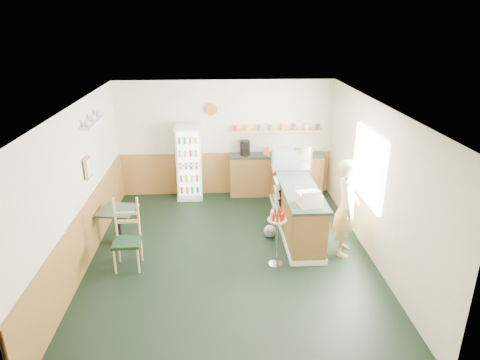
{
  "coord_description": "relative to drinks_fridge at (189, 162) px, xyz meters",
  "views": [
    {
      "loc": [
        -0.19,
        -6.67,
        4.02
      ],
      "look_at": [
        0.21,
        0.6,
        1.23
      ],
      "focal_mm": 32.0,
      "sensor_mm": 36.0,
      "label": 1
    }
  ],
  "objects": [
    {
      "name": "service_counter",
      "position": [
        2.19,
        -1.66,
        -0.41
      ],
      "size": [
        0.68,
        3.01,
        1.01
      ],
      "color": "#986431",
      "rests_on": "ground"
    },
    {
      "name": "back_counter",
      "position": [
        2.03,
        0.06,
        -0.32
      ],
      "size": [
        2.24,
        0.42,
        1.69
      ],
      "color": "#986431",
      "rests_on": "ground"
    },
    {
      "name": "drinks_fridge",
      "position": [
        0.0,
        0.0,
        0.0
      ],
      "size": [
        0.58,
        0.51,
        1.75
      ],
      "color": "silver",
      "rests_on": "ground"
    },
    {
      "name": "cafe_table",
      "position": [
        -1.21,
        -2.14,
        -0.38
      ],
      "size": [
        0.73,
        0.73,
        0.69
      ],
      "rotation": [
        0.0,
        0.0,
        -0.18
      ],
      "color": "black",
      "rests_on": "ground"
    },
    {
      "name": "ground",
      "position": [
        0.84,
        -2.74,
        -0.87
      ],
      "size": [
        6.0,
        6.0,
        0.0
      ],
      "primitive_type": "plane",
      "color": "black",
      "rests_on": "ground"
    },
    {
      "name": "display_case",
      "position": [
        2.19,
        -0.99,
        0.37
      ],
      "size": [
        0.81,
        0.42,
        0.46
      ],
      "color": "silver",
      "rests_on": "service_counter"
    },
    {
      "name": "room_envelope",
      "position": [
        0.62,
        -2.01,
        0.65
      ],
      "size": [
        5.04,
        6.02,
        2.72
      ],
      "color": "beige",
      "rests_on": "ground"
    },
    {
      "name": "dog_doorstop",
      "position": [
        1.65,
        -2.08,
        -0.73
      ],
      "size": [
        0.24,
        0.31,
        0.29
      ],
      "rotation": [
        0.0,
        0.0,
        0.02
      ],
      "color": "gray",
      "rests_on": "ground"
    },
    {
      "name": "newspaper_rack",
      "position": [
        1.84,
        -1.53,
        -0.27
      ],
      "size": [
        0.09,
        0.48,
        0.75
      ],
      "color": "black",
      "rests_on": "ground"
    },
    {
      "name": "condiment_stand",
      "position": [
        1.63,
        -3.06,
        -0.19
      ],
      "size": [
        0.32,
        0.32,
        1.01
      ],
      "rotation": [
        0.0,
        0.0,
        -0.27
      ],
      "color": "silver",
      "rests_on": "ground"
    },
    {
      "name": "shopkeeper",
      "position": [
        2.89,
        -2.72,
        0.01
      ],
      "size": [
        0.58,
        0.69,
        1.77
      ],
      "primitive_type": "imported",
      "rotation": [
        0.0,
        0.0,
        1.28
      ],
      "color": "tan",
      "rests_on": "ground"
    },
    {
      "name": "cafe_chair",
      "position": [
        -0.89,
        -2.9,
        -0.24
      ],
      "size": [
        0.46,
        0.46,
        1.21
      ],
      "rotation": [
        0.0,
        0.0,
        0.03
      ],
      "color": "black",
      "rests_on": "ground"
    },
    {
      "name": "cash_register",
      "position": [
        2.19,
        -2.82,
        0.24
      ],
      "size": [
        0.42,
        0.44,
        0.21
      ],
      "primitive_type": "cube",
      "rotation": [
        0.0,
        0.0,
        0.17
      ],
      "color": "beige",
      "rests_on": "service_counter"
    }
  ]
}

